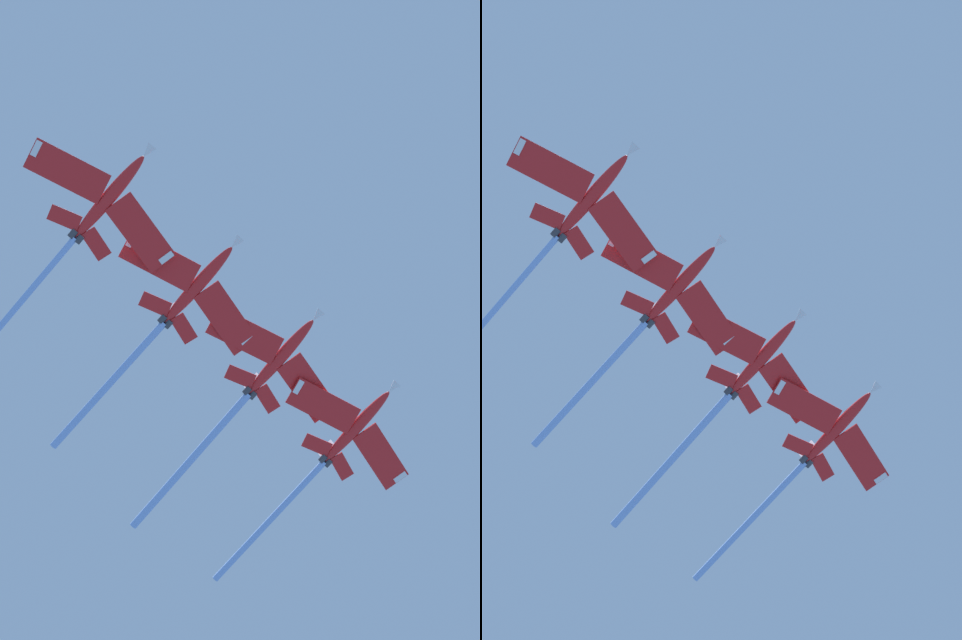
% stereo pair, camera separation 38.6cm
% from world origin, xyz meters
% --- Properties ---
extents(jet_far_left, '(32.53, 19.84, 10.05)m').
position_xyz_m(jet_far_left, '(-11.20, 35.57, 101.89)').
color(jet_far_left, red).
extents(jet_inner_left, '(34.01, 19.93, 10.55)m').
position_xyz_m(jet_inner_left, '(-10.07, 22.26, 102.43)').
color(jet_inner_left, red).
extents(jet_centre, '(32.24, 19.88, 9.60)m').
position_xyz_m(jet_centre, '(-6.73, 8.73, 102.56)').
color(jet_centre, red).
extents(jet_inner_right, '(35.07, 19.94, 11.56)m').
position_xyz_m(jet_inner_right, '(-2.72, -5.32, 101.83)').
color(jet_inner_right, red).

